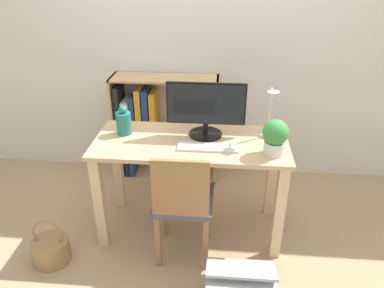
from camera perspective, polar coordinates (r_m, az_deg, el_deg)
ground_plane at (r=3.07m, az=-0.16°, el=-12.52°), size 10.00×10.00×0.00m
wall_back at (r=3.36m, az=1.29°, el=15.94°), size 8.00×0.05×2.60m
desk at (r=2.72m, az=-0.18°, el=-2.52°), size 1.37×0.60×0.78m
monitor at (r=2.64m, az=2.14°, el=5.60°), size 0.56×0.24×0.40m
keyboard at (r=2.54m, az=2.42°, el=-0.53°), size 0.41×0.12×0.02m
vase at (r=2.75m, az=-10.36°, el=3.32°), size 0.11×0.11×0.21m
desk_lamp at (r=2.61m, az=11.90°, el=5.07°), size 0.10×0.19×0.38m
potted_plant at (r=2.47m, az=12.56°, el=1.12°), size 0.17×0.17×0.24m
chair at (r=2.52m, az=-1.41°, el=-8.73°), size 0.40×0.40×0.87m
bookshelf at (r=3.50m, az=-6.78°, el=2.93°), size 0.95×0.28×0.99m
basket at (r=2.92m, az=-20.67°, el=-14.75°), size 0.26×0.26×0.35m
storage_box at (r=2.49m, az=7.33°, el=-20.94°), size 0.43×0.29×0.29m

